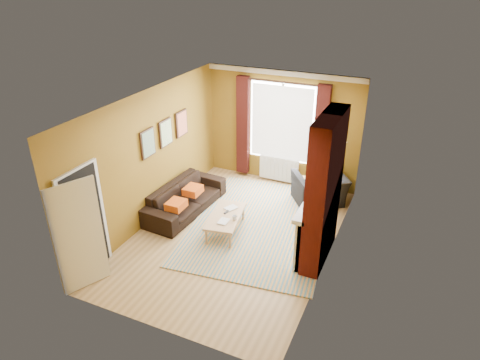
# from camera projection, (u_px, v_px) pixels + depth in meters

# --- Properties ---
(ground) EXTENTS (5.50, 5.50, 0.00)m
(ground) POSITION_uv_depth(u_px,v_px,m) (235.00, 235.00, 8.74)
(ground) COLOR olive
(ground) RESTS_ON ground
(room_walls) EXTENTS (3.82, 5.54, 2.83)m
(room_walls) POSITION_uv_depth(u_px,v_px,m) (271.00, 175.00, 8.10)
(room_walls) COLOR brown
(room_walls) RESTS_ON ground
(striped_rug) EXTENTS (3.22, 4.17, 0.02)m
(striped_rug) POSITION_uv_depth(u_px,v_px,m) (261.00, 224.00, 9.08)
(striped_rug) COLOR teal
(striped_rug) RESTS_ON ground
(sofa) EXTENTS (1.00, 2.24, 0.64)m
(sofa) POSITION_uv_depth(u_px,v_px,m) (185.00, 198.00, 9.48)
(sofa) COLOR black
(sofa) RESTS_ON ground
(armchair) EXTENTS (1.45, 1.42, 0.71)m
(armchair) POSITION_uv_depth(u_px,v_px,m) (319.00, 189.00, 9.77)
(armchair) COLOR black
(armchair) RESTS_ON ground
(coffee_table) EXTENTS (0.81, 1.29, 0.40)m
(coffee_table) POSITION_uv_depth(u_px,v_px,m) (226.00, 217.00, 8.69)
(coffee_table) COLOR tan
(coffee_table) RESTS_ON ground
(wicker_stool) EXTENTS (0.49, 0.49, 0.48)m
(wicker_stool) POSITION_uv_depth(u_px,v_px,m) (304.00, 188.00, 10.05)
(wicker_stool) COLOR olive
(wicker_stool) RESTS_ON ground
(floor_lamp) EXTENTS (0.28, 0.28, 1.47)m
(floor_lamp) POSITION_uv_depth(u_px,v_px,m) (341.00, 155.00, 9.51)
(floor_lamp) COLOR black
(floor_lamp) RESTS_ON ground
(book_a) EXTENTS (0.20, 0.26, 0.02)m
(book_a) POSITION_uv_depth(u_px,v_px,m) (219.00, 220.00, 8.47)
(book_a) COLOR #999999
(book_a) RESTS_ON coffee_table
(book_b) EXTENTS (0.28, 0.32, 0.02)m
(book_b) POSITION_uv_depth(u_px,v_px,m) (228.00, 206.00, 8.97)
(book_b) COLOR #999999
(book_b) RESTS_ON coffee_table
(mug) EXTENTS (0.12, 0.12, 0.09)m
(mug) POSITION_uv_depth(u_px,v_px,m) (234.00, 218.00, 8.50)
(mug) COLOR #999999
(mug) RESTS_ON coffee_table
(tv_remote) EXTENTS (0.06, 0.15, 0.02)m
(tv_remote) POSITION_uv_depth(u_px,v_px,m) (226.00, 212.00, 8.76)
(tv_remote) COLOR #27272A
(tv_remote) RESTS_ON coffee_table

